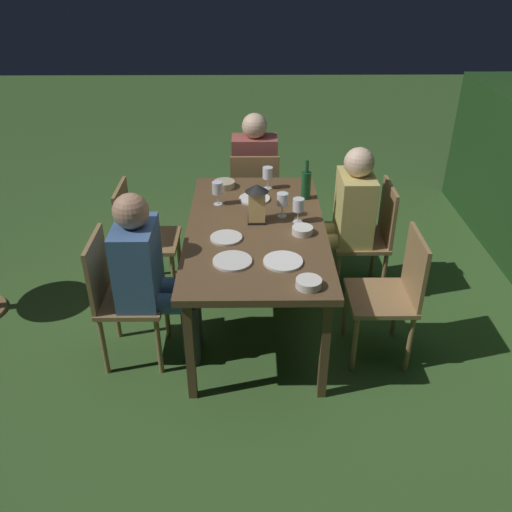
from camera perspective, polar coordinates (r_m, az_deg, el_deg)
name	(u,v)px	position (r m, az deg, el deg)	size (l,w,h in m)	color
ground_plane	(256,318)	(3.96, 0.00, -6.51)	(16.00, 16.00, 0.00)	#385B28
dining_table	(256,234)	(3.59, 0.00, 2.29)	(1.68, 0.91, 0.75)	brown
chair_side_left_b	(120,293)	(3.47, -14.11, -3.76)	(0.42, 0.40, 0.87)	#937047
person_in_blue	(149,272)	(3.34, -11.17, -1.64)	(0.38, 0.47, 1.15)	#426699
chair_side_right_b	(393,291)	(3.48, 14.17, -3.60)	(0.42, 0.40, 0.87)	#937047
chair_side_right_a	(369,234)	(4.11, 11.85, 2.31)	(0.42, 0.40, 0.87)	#937047
person_in_mustard	(345,215)	(4.00, 9.34, 4.23)	(0.38, 0.47, 1.15)	tan
chair_side_left_a	(141,235)	(4.10, -12.00, 2.19)	(0.42, 0.40, 0.87)	#937047
chair_head_near	(255,195)	(4.65, -0.14, 6.44)	(0.40, 0.42, 0.87)	#937047
person_in_rust	(255,170)	(4.77, -0.16, 9.07)	(0.48, 0.38, 1.15)	#9E4C47
lantern_centerpiece	(257,201)	(3.57, 0.09, 5.81)	(0.15, 0.15, 0.27)	black
green_bottle_on_table	(306,184)	(3.94, 5.29, 7.51)	(0.07, 0.07, 0.29)	#144723
wine_glass_a	(217,189)	(3.83, -4.08, 7.04)	(0.08, 0.08, 0.17)	silver
wine_glass_b	(298,206)	(3.58, 4.48, 5.26)	(0.08, 0.08, 0.17)	silver
wine_glass_c	(268,174)	(4.08, 1.23, 8.63)	(0.08, 0.08, 0.17)	silver
wine_glass_d	(283,200)	(3.65, 2.80, 5.85)	(0.08, 0.08, 0.17)	silver
plate_a	(232,261)	(3.17, -2.50, -0.54)	(0.23, 0.23, 0.01)	silver
plate_b	(255,199)	(3.94, -0.16, 6.05)	(0.22, 0.22, 0.01)	white
plate_c	(283,261)	(3.16, 2.87, -0.57)	(0.23, 0.23, 0.01)	white
plate_d	(226,238)	(3.42, -3.15, 1.93)	(0.20, 0.20, 0.01)	silver
bowl_olives	(224,184)	(4.14, -3.36, 7.57)	(0.16, 0.16, 0.05)	#BCAD8E
bowl_bread	(302,230)	(3.48, 4.91, 2.73)	(0.13, 0.13, 0.05)	silver
bowl_salad	(309,283)	(2.95, 5.57, -2.83)	(0.14, 0.14, 0.05)	silver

